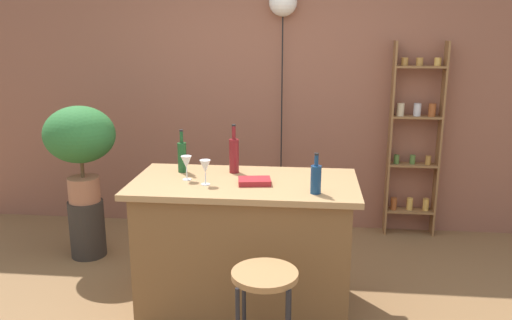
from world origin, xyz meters
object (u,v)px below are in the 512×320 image
at_px(potted_plant, 80,140).
at_px(cookbook, 254,181).
at_px(plant_stool, 87,228).
at_px(wine_glass_left, 186,163).
at_px(bottle_soda_blue, 234,155).
at_px(bar_stool, 265,298).
at_px(pendant_globe_light, 283,4).
at_px(bottle_sauce_amber, 316,178).
at_px(bottle_spirits_clear, 182,156).
at_px(wine_glass_center, 205,167).
at_px(spice_shelf, 414,140).

height_order(potted_plant, cookbook, potted_plant).
relative_size(plant_stool, wine_glass_left, 3.00).
bearing_deg(bottle_soda_blue, bar_stool, -72.11).
relative_size(potted_plant, wine_glass_left, 4.95).
distance_m(bottle_soda_blue, pendant_globe_light, 1.73).
height_order(bottle_sauce_amber, pendant_globe_light, pendant_globe_light).
xyz_separation_m(bar_stool, pendant_globe_light, (-0.04, 2.27, 1.64)).
height_order(bottle_spirits_clear, wine_glass_center, bottle_spirits_clear).
bearing_deg(wine_glass_center, bottle_sauce_amber, -9.08).
relative_size(plant_stool, potted_plant, 0.61).
xyz_separation_m(plant_stool, cookbook, (1.53, -0.77, 0.70)).
bearing_deg(bar_stool, plant_stool, 139.05).
xyz_separation_m(potted_plant, bottle_spirits_clear, (0.99, -0.53, 0.01)).
xyz_separation_m(bar_stool, cookbook, (-0.13, 0.67, 0.46)).
bearing_deg(bottle_sauce_amber, plant_stool, 154.24).
height_order(wine_glass_left, pendant_globe_light, pendant_globe_light).
xyz_separation_m(bar_stool, potted_plant, (-1.65, 1.44, 0.55)).
xyz_separation_m(bottle_spirits_clear, wine_glass_center, (0.22, -0.29, 0.00)).
height_order(bottle_soda_blue, bottle_sauce_amber, bottle_soda_blue).
distance_m(plant_stool, bottle_sauce_amber, 2.27).
distance_m(bar_stool, potted_plant, 2.26).
bearing_deg(wine_glass_center, plant_stool, 146.11).
relative_size(cookbook, pendant_globe_light, 0.09).
height_order(potted_plant, wine_glass_left, potted_plant).
distance_m(potted_plant, wine_glass_center, 1.46).
relative_size(bar_stool, bottle_soda_blue, 1.83).
bearing_deg(bottle_sauce_amber, bottle_spirits_clear, 156.83).
xyz_separation_m(spice_shelf, bottle_sauce_amber, (-0.92, -1.73, 0.11)).
bearing_deg(potted_plant, spice_shelf, 15.77).
xyz_separation_m(bottle_sauce_amber, cookbook, (-0.40, 0.16, -0.08)).
bearing_deg(potted_plant, cookbook, -26.67).
xyz_separation_m(bottle_soda_blue, pendant_globe_light, (0.26, 1.34, 1.07)).
relative_size(plant_stool, bottle_spirits_clear, 1.62).
bearing_deg(bottle_sauce_amber, bar_stool, -117.83).
height_order(potted_plant, bottle_sauce_amber, potted_plant).
height_order(plant_stool, wine_glass_left, wine_glass_left).
height_order(spice_shelf, potted_plant, spice_shelf).
relative_size(spice_shelf, bottle_soda_blue, 5.24).
distance_m(bar_stool, wine_glass_center, 0.95).
bearing_deg(spice_shelf, wine_glass_left, -139.41).
bearing_deg(plant_stool, bottle_soda_blue, -20.55).
bearing_deg(bottle_sauce_amber, pendant_globe_light, 99.99).
bearing_deg(bar_stool, spice_shelf, 62.08).
bearing_deg(bottle_spirits_clear, potted_plant, 151.89).
distance_m(spice_shelf, pendant_globe_light, 1.72).
xyz_separation_m(bar_stool, wine_glass_center, (-0.44, 0.62, 0.56)).
bearing_deg(plant_stool, bar_stool, -40.95).
distance_m(spice_shelf, plant_stool, 3.03).
relative_size(spice_shelf, potted_plant, 2.23).
distance_m(bar_stool, cookbook, 0.82).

